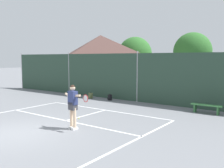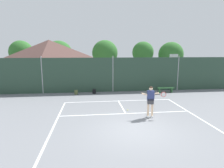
% 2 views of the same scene
% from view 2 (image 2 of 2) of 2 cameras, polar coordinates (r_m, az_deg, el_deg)
% --- Properties ---
extents(ground_plane, '(120.00, 120.00, 0.00)m').
position_cam_2_polar(ground_plane, '(9.61, 7.11, -13.71)').
color(ground_plane, slate).
extents(court_markings, '(8.30, 11.10, 0.01)m').
position_cam_2_polar(court_markings, '(10.19, 6.22, -12.26)').
color(court_markings, white).
rests_on(court_markings, ground).
extents(chainlink_fence, '(26.09, 0.09, 3.41)m').
position_cam_2_polar(chainlink_fence, '(17.80, 0.28, 2.83)').
color(chainlink_fence, '#284233').
rests_on(chainlink_fence, ground).
extents(basketball_hoop, '(0.90, 0.67, 3.55)m').
position_cam_2_polar(basketball_hoop, '(20.70, 18.11, 5.23)').
color(basketball_hoop, yellow).
rests_on(basketball_hoop, ground).
extents(clubhouse_building, '(6.97, 5.79, 5.08)m').
position_cam_2_polar(clubhouse_building, '(22.23, -18.37, 6.35)').
color(clubhouse_building, beige).
rests_on(clubhouse_building, ground).
extents(treeline_backdrop, '(25.56, 3.55, 5.45)m').
position_cam_2_polar(treeline_backdrop, '(28.03, -2.61, 9.21)').
color(treeline_backdrop, brown).
rests_on(treeline_backdrop, ground).
extents(tennis_player, '(1.44, 0.32, 1.85)m').
position_cam_2_polar(tennis_player, '(11.12, 11.73, -4.48)').
color(tennis_player, silver).
rests_on(tennis_player, ground).
extents(tennis_ball, '(0.07, 0.07, 0.07)m').
position_cam_2_polar(tennis_ball, '(12.47, 4.78, -7.87)').
color(tennis_ball, '#CCE033').
rests_on(tennis_ball, ground).
extents(backpack_olive, '(0.30, 0.26, 0.46)m').
position_cam_2_polar(backpack_olive, '(17.12, -10.88, -2.53)').
color(backpack_olive, '#566038').
rests_on(backpack_olive, ground).
extents(backpack_black, '(0.32, 0.31, 0.46)m').
position_cam_2_polar(backpack_black, '(17.26, -5.45, -2.28)').
color(backpack_black, black).
rests_on(backpack_black, ground).
extents(courtside_bench, '(1.60, 0.36, 0.48)m').
position_cam_2_polar(courtside_bench, '(18.31, 15.97, -1.39)').
color(courtside_bench, '#336B38').
rests_on(courtside_bench, ground).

